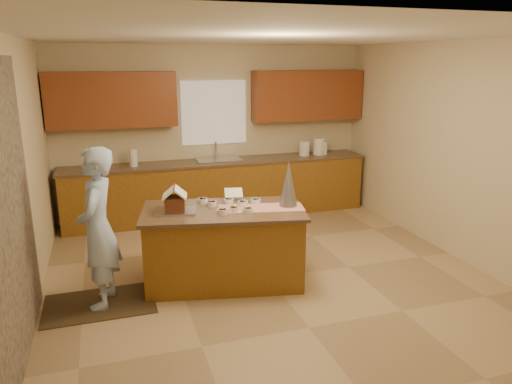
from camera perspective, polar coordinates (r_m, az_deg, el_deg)
floor at (r=5.72m, az=1.59°, el=-10.13°), size 5.50×5.50×0.00m
ceiling at (r=5.18m, az=1.82°, el=17.98°), size 5.50×5.50×0.00m
wall_back at (r=7.89m, az=-5.01°, el=7.18°), size 5.50×5.50×0.00m
wall_front at (r=2.95m, az=19.90°, el=-7.70°), size 5.50×5.50×0.00m
wall_left at (r=5.06m, az=-26.10°, el=1.06°), size 5.50×5.50×0.00m
wall_right at (r=6.55m, az=22.87°, el=4.35°), size 5.50×5.50×0.00m
stone_accent at (r=4.31m, az=-27.06°, el=-2.68°), size 0.00×2.50×2.50m
window_curtain at (r=7.83m, az=-5.01°, el=9.32°), size 1.05×0.03×1.00m
back_counter_base at (r=7.79m, az=-4.36°, el=0.25°), size 4.80×0.60×0.88m
back_counter_top at (r=7.68m, az=-4.43°, el=3.56°), size 4.85×0.63×0.04m
upper_cabinet_left at (r=7.47m, az=-16.65°, el=10.39°), size 1.85×0.35×0.80m
upper_cabinet_right at (r=8.15m, az=6.09°, el=11.30°), size 1.85×0.35×0.80m
sink at (r=7.69m, az=-4.42°, el=3.49°), size 0.70×0.45×0.12m
faucet at (r=7.83m, az=-4.76°, el=4.96°), size 0.03×0.03×0.28m
island_base at (r=5.49m, az=-3.83°, el=-6.57°), size 1.83×1.17×0.83m
island_top at (r=5.34m, az=-3.91°, el=-2.25°), size 1.92×1.26×0.04m
table_runner at (r=5.37m, az=0.62°, el=-1.88°), size 0.99×0.52×0.01m
baking_tray at (r=5.30m, az=-9.51°, el=-2.25°), size 0.49×0.40×0.02m
cookbook at (r=5.67m, az=-2.66°, el=-0.12°), size 0.24×0.20×0.09m
tinsel_tree at (r=5.39m, az=3.85°, el=0.98°), size 0.24×0.24×0.52m
rug at (r=5.41m, az=-17.96°, el=-12.47°), size 1.12×0.73×0.01m
boy at (r=5.08m, az=-18.16°, el=-4.11°), size 0.52×0.67×1.64m
canister_a at (r=8.11m, az=5.73°, el=5.16°), size 0.17×0.17×0.24m
canister_b at (r=8.22m, az=7.44°, el=5.40°), size 0.20×0.20×0.28m
canister_c at (r=8.26m, az=7.91°, el=5.19°), size 0.15×0.15×0.22m
paper_towel at (r=7.47m, az=-14.31°, el=3.97°), size 0.12×0.12×0.26m
gingerbread_house at (r=5.26m, az=-9.56°, el=-1.10°), size 0.31×0.31×0.27m
candy_bowls at (r=5.41m, az=-3.01°, el=-1.53°), size 0.69×0.62×0.05m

